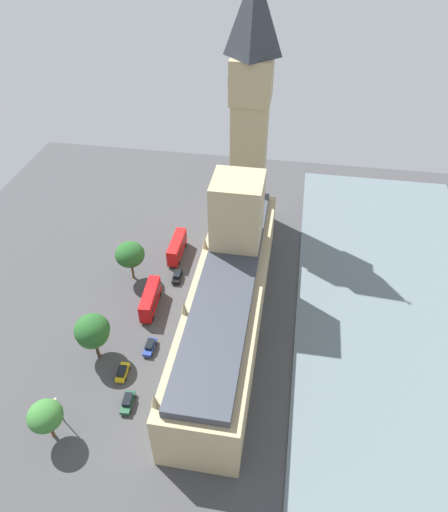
{
  "coord_description": "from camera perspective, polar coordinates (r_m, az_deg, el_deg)",
  "views": [
    {
      "loc": [
        -12.12,
        64.93,
        73.78
      ],
      "look_at": [
        1.0,
        -13.27,
        7.41
      ],
      "focal_mm": 32.44,
      "sensor_mm": 36.0,
      "label": 1
    }
  ],
  "objects": [
    {
      "name": "street_lamp_slot_11",
      "position": [
        85.98,
        -19.79,
        -17.0
      ],
      "size": [
        0.56,
        0.56,
        7.05
      ],
      "color": "black",
      "rests_on": "ground"
    },
    {
      "name": "car_black_kerbside",
      "position": [
        108.61,
        -5.81,
        -2.48
      ],
      "size": [
        2.13,
        4.65,
        1.74
      ],
      "rotation": [
        0.0,
        0.0,
        0.07
      ],
      "color": "black",
      "rests_on": "ground"
    },
    {
      "name": "river_thames",
      "position": [
        101.41,
        20.99,
        -10.26
      ],
      "size": [
        42.59,
        132.77,
        0.25
      ],
      "primitive_type": "cube",
      "color": "slate",
      "rests_on": "ground"
    },
    {
      "name": "plane_tree_by_river_gate",
      "position": [
        90.85,
        -15.96,
        -8.75
      ],
      "size": [
        6.66,
        6.66,
        10.64
      ],
      "color": "brown",
      "rests_on": "ground"
    },
    {
      "name": "street_lamp_slot_12",
      "position": [
        92.92,
        -15.65,
        -10.4
      ],
      "size": [
        0.56,
        0.56,
        6.35
      ],
      "color": "black",
      "rests_on": "ground"
    },
    {
      "name": "double_decker_bus_midblock",
      "position": [
        101.46,
        -9.08,
        -5.25
      ],
      "size": [
        3.19,
        10.64,
        4.75
      ],
      "rotation": [
        0.0,
        0.0,
        0.06
      ],
      "color": "#B20C0F",
      "rests_on": "ground"
    },
    {
      "name": "plane_tree_trailing",
      "position": [
        92.71,
        -15.9,
        -9.18
      ],
      "size": [
        6.28,
        6.28,
        8.64
      ],
      "color": "brown",
      "rests_on": "ground"
    },
    {
      "name": "plane_tree_slot_10",
      "position": [
        106.51,
        -11.54,
        0.18
      ],
      "size": [
        6.7,
        6.7,
        9.93
      ],
      "color": "brown",
      "rests_on": "ground"
    },
    {
      "name": "ground_plane",
      "position": [
        99.03,
        -0.71,
        -8.24
      ],
      "size": [
        147.52,
        147.52,
        0.0
      ],
      "primitive_type": "plane",
      "color": "#424244"
    },
    {
      "name": "plane_tree_leading",
      "position": [
        84.04,
        -21.19,
        -17.94
      ],
      "size": [
        5.73,
        5.73,
        8.55
      ],
      "color": "brown",
      "rests_on": "ground"
    },
    {
      "name": "car_yellow_cab_under_trees",
      "position": [
        92.08,
        -12.42,
        -13.81
      ],
      "size": [
        1.98,
        4.32,
        1.74
      ],
      "rotation": [
        0.0,
        0.0,
        3.19
      ],
      "color": "gold",
      "rests_on": "ground"
    },
    {
      "name": "pedestrian_corner",
      "position": [
        118.6,
        -2.13,
        1.88
      ],
      "size": [
        0.63,
        0.69,
        1.65
      ],
      "rotation": [
        0.0,
        0.0,
        3.65
      ],
      "color": "gray",
      "rests_on": "ground"
    },
    {
      "name": "double_decker_bus_opposite_hall",
      "position": [
        114.14,
        -5.82,
        1.13
      ],
      "size": [
        2.68,
        10.51,
        4.75
      ],
      "rotation": [
        0.0,
        0.0,
        -0.0
      ],
      "color": "red",
      "rests_on": "ground"
    },
    {
      "name": "parliament_building",
      "position": [
        94.39,
        0.68,
        -4.05
      ],
      "size": [
        13.92,
        63.33,
        28.44
      ],
      "color": "tan",
      "rests_on": "ground"
    },
    {
      "name": "car_blue_near_tower",
      "position": [
        94.92,
        -9.12,
        -10.96
      ],
      "size": [
        1.82,
        4.48,
        1.74
      ],
      "rotation": [
        0.0,
        0.0,
        -0.01
      ],
      "color": "navy",
      "rests_on": "ground"
    },
    {
      "name": "clock_tower",
      "position": [
        111.72,
        3.27,
        17.73
      ],
      "size": [
        9.36,
        9.36,
        61.17
      ],
      "color": "tan",
      "rests_on": "ground"
    },
    {
      "name": "car_dark_green_far_end",
      "position": [
        88.15,
        -11.8,
        -17.2
      ],
      "size": [
        2.06,
        4.68,
        1.74
      ],
      "rotation": [
        0.0,
        0.0,
        0.07
      ],
      "color": "#19472D",
      "rests_on": "ground"
    }
  ]
}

